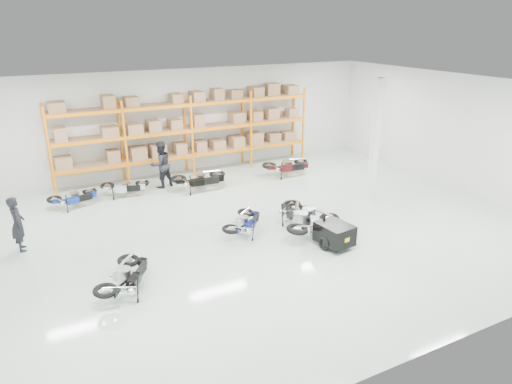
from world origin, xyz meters
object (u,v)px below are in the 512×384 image
moto_blue_centre (244,219)px  moto_silver_left (304,215)px  trailer (334,234)px  moto_back_d (287,163)px  moto_back_a (74,194)px  person_back (161,165)px  moto_back_b (125,184)px  moto_black_far_left (126,272)px  moto_touring_right (305,211)px  person_left (18,224)px  moto_back_c (200,176)px

moto_blue_centre → moto_silver_left: size_ratio=0.82×
trailer → moto_back_d: (2.25, 6.52, 0.14)m
moto_back_a → person_back: (3.44, 0.62, 0.49)m
moto_silver_left → moto_back_b: size_ratio=1.26×
trailer → moto_back_d: bearing=63.3°
moto_blue_centre → moto_black_far_left: 4.40m
moto_blue_centre → moto_back_b: bearing=-17.1°
moto_back_b → moto_back_d: moto_back_d is taller
moto_blue_centre → moto_silver_left: 1.89m
moto_touring_right → moto_back_a: bearing=123.4°
moto_blue_centre → trailer: 2.87m
moto_back_d → person_left: (-10.60, -2.46, 0.27)m
trailer → moto_back_a: 9.51m
person_back → trailer: bearing=94.4°
moto_back_b → person_left: 4.88m
moto_silver_left → moto_back_a: size_ratio=1.28×
moto_blue_centre → moto_back_d: (4.23, 4.44, 0.07)m
moto_blue_centre → moto_silver_left: moto_silver_left is taller
moto_blue_centre → person_back: person_back is taller
moto_blue_centre → moto_back_b: 5.79m
moto_blue_centre → moto_back_c: bearing=-46.5°
moto_touring_right → moto_back_b: size_ratio=1.21×
trailer → moto_back_b: size_ratio=1.12×
moto_back_c → person_left: size_ratio=1.15×
trailer → person_left: size_ratio=1.06×
moto_black_far_left → person_back: person_back is taller
moto_touring_right → person_left: person_left is taller
moto_touring_right → moto_silver_left: bearing=-145.9°
moto_back_a → moto_back_b: moto_back_b is taller
moto_back_a → moto_blue_centre: bearing=-151.2°
moto_back_d → person_left: bearing=108.4°
moto_back_b → person_back: 1.66m
moto_black_far_left → moto_back_d: (8.30, 6.10, 0.04)m
person_left → moto_back_b: bearing=-54.0°
moto_back_b → moto_back_d: (6.89, -0.70, 0.08)m
person_left → person_back: size_ratio=0.87×
moto_silver_left → trailer: bearing=132.2°
moto_silver_left → trailer: moto_silver_left is taller
moto_touring_right → moto_back_a: (-6.53, 5.32, -0.11)m
moto_blue_centre → person_left: (-6.37, 1.98, 0.34)m
moto_black_far_left → person_left: size_ratio=1.04×
moto_silver_left → trailer: (0.28, -1.25, -0.18)m
moto_black_far_left → moto_back_a: 6.52m
moto_touring_right → trailer: size_ratio=1.08×
moto_touring_right → moto_back_b: bearing=112.2°
moto_silver_left → moto_black_far_left: bearing=37.6°
moto_blue_centre → moto_back_a: bearing=-1.3°
person_left → trailer: bearing=-120.4°
moto_back_a → moto_back_d: size_ratio=0.84×
moto_back_d → moto_blue_centre: bearing=141.8°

